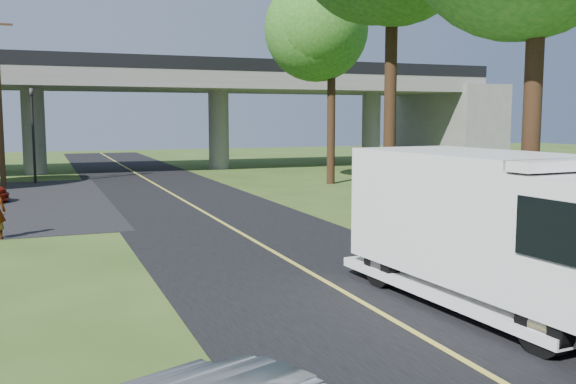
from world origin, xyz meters
TOP-DOWN VIEW (x-y plane):
  - ground at (0.00, 0.00)m, footprint 120.00×120.00m
  - road at (0.00, 10.00)m, footprint 7.00×90.00m
  - lane_line at (0.00, 10.00)m, footprint 0.12×90.00m
  - overpass at (0.00, 32.00)m, footprint 54.00×10.00m
  - traffic_signal at (-6.00, 26.00)m, footprint 0.18×0.22m
  - tree_right_far at (9.21, 19.84)m, footprint 5.77×5.67m
  - step_van at (2.20, -1.90)m, footprint 3.07×7.19m

SIDE VIEW (x-z plane):
  - ground at x=0.00m, z-range 0.00..0.00m
  - road at x=0.00m, z-range 0.00..0.02m
  - lane_line at x=0.00m, z-range 0.03..0.03m
  - step_van at x=2.20m, z-range 0.13..3.08m
  - traffic_signal at x=-6.00m, z-range 0.60..5.80m
  - overpass at x=0.00m, z-range 0.91..8.21m
  - tree_right_far at x=9.21m, z-range 2.81..13.80m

